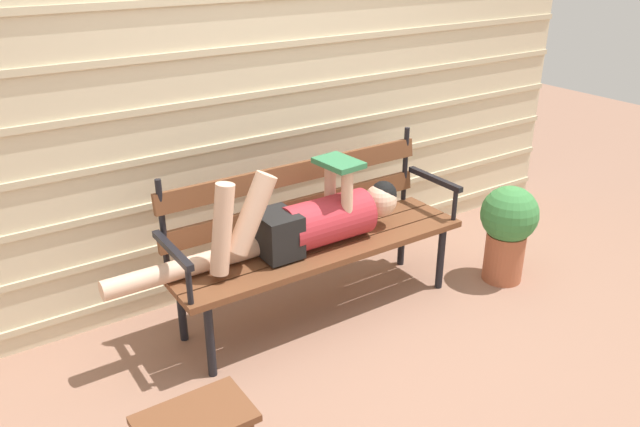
# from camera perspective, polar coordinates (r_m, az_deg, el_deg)

# --- Properties ---
(ground_plane) EXTENTS (12.00, 12.00, 0.00)m
(ground_plane) POSITION_cam_1_polar(r_m,az_deg,el_deg) (3.63, 0.70, -9.39)
(ground_plane) COLOR #936B56
(house_siding) EXTENTS (4.87, 0.08, 2.34)m
(house_siding) POSITION_cam_1_polar(r_m,az_deg,el_deg) (3.68, -5.05, 10.92)
(house_siding) COLOR beige
(house_siding) RESTS_ON ground
(park_bench) EXTENTS (1.72, 0.48, 0.91)m
(park_bench) POSITION_cam_1_polar(r_m,az_deg,el_deg) (3.49, -0.63, -1.54)
(park_bench) COLOR brown
(park_bench) RESTS_ON ground
(reclining_person) EXTENTS (1.68, 0.27, 0.52)m
(reclining_person) POSITION_cam_1_polar(r_m,az_deg,el_deg) (3.35, -1.35, -0.74)
(reclining_person) COLOR #B72D38
(potted_plant) EXTENTS (0.35, 0.35, 0.62)m
(potted_plant) POSITION_cam_1_polar(r_m,az_deg,el_deg) (4.00, 16.63, -1.20)
(potted_plant) COLOR #AD5B3D
(potted_plant) RESTS_ON ground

